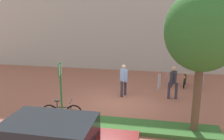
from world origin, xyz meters
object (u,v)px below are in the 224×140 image
at_px(parking_sign_post, 61,84).
at_px(person_suited_dark, 173,81).
at_px(bollard_steel, 159,82).
at_px(bike_rack_cluster, 185,81).
at_px(tree_sidewalk, 203,31).
at_px(person_casual_tan, 124,78).
at_px(bike_at_sign, 62,112).

relative_size(parking_sign_post, person_suited_dark, 1.44).
bearing_deg(bollard_steel, bike_rack_cluster, 27.97).
distance_m(tree_sidewalk, person_suited_dark, 4.52).
relative_size(tree_sidewalk, person_casual_tan, 3.01).
bearing_deg(bike_at_sign, bike_rack_cluster, 46.03).
relative_size(bike_at_sign, person_suited_dark, 0.97).
relative_size(tree_sidewalk, bike_at_sign, 3.10).
relative_size(bollard_steel, person_suited_dark, 0.52).
bearing_deg(tree_sidewalk, bike_at_sign, 178.40).
height_order(bike_at_sign, person_casual_tan, person_casual_tan).
distance_m(bike_at_sign, person_casual_tan, 3.98).
xyz_separation_m(tree_sidewalk, person_casual_tan, (-3.13, 3.47, -2.76)).
distance_m(bike_at_sign, person_suited_dark, 5.78).
distance_m(bike_rack_cluster, bollard_steel, 1.74).
distance_m(tree_sidewalk, person_casual_tan, 5.43).
bearing_deg(parking_sign_post, bike_rack_cluster, 47.50).
bearing_deg(bike_rack_cluster, tree_sidewalk, -92.74).
height_order(person_suited_dark, person_casual_tan, same).
relative_size(parking_sign_post, person_casual_tan, 1.44).
bearing_deg(bike_at_sign, bollard_steel, 50.94).
relative_size(tree_sidewalk, bollard_steel, 5.76).
bearing_deg(bike_at_sign, person_casual_tan, 57.74).
height_order(parking_sign_post, person_suited_dark, parking_sign_post).
distance_m(person_suited_dark, person_casual_tan, 2.55).
height_order(bollard_steel, person_suited_dark, person_suited_dark).
relative_size(bike_rack_cluster, person_suited_dark, 1.21).
bearing_deg(person_suited_dark, bollard_steel, 114.07).
xyz_separation_m(tree_sidewalk, bollard_steel, (-1.26, 5.04, -3.30)).
xyz_separation_m(bollard_steel, person_casual_tan, (-1.87, -1.57, 0.53)).
bearing_deg(bollard_steel, bike_at_sign, -129.06).
xyz_separation_m(bollard_steel, person_suited_dark, (0.68, -1.51, 0.53)).
height_order(tree_sidewalk, person_suited_dark, tree_sidewalk).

